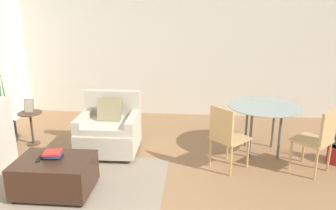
# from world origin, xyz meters

# --- Properties ---
(wall_back) EXTENTS (12.00, 0.06, 2.75)m
(wall_back) POSITION_xyz_m (0.00, 3.91, 1.38)
(wall_back) COLOR silver
(wall_back) RESTS_ON ground_plane
(area_rug) EXTENTS (2.22, 1.44, 0.01)m
(area_rug) POSITION_xyz_m (-0.71, 1.06, 0.00)
(area_rug) COLOR gray
(area_rug) RESTS_ON ground_plane
(armchair) EXTENTS (0.88, 0.83, 0.89)m
(armchair) POSITION_xyz_m (-0.53, 1.98, 0.35)
(armchair) COLOR beige
(armchair) RESTS_ON ground_plane
(ottoman) EXTENTS (0.89, 0.64, 0.43)m
(ottoman) POSITION_xyz_m (-0.89, 0.78, 0.23)
(ottoman) COLOR #382319
(ottoman) RESTS_ON ground_plane
(book_stack) EXTENTS (0.24, 0.21, 0.08)m
(book_stack) POSITION_xyz_m (-0.91, 0.83, 0.47)
(book_stack) COLOR black
(book_stack) RESTS_ON ottoman
(tv_remote_primary) EXTENTS (0.08, 0.17, 0.01)m
(tv_remote_primary) POSITION_xyz_m (-1.06, 0.77, 0.43)
(tv_remote_primary) COLOR black
(tv_remote_primary) RESTS_ON ottoman
(potted_plant) EXTENTS (0.44, 0.44, 1.31)m
(potted_plant) POSITION_xyz_m (-2.40, 2.20, 0.29)
(potted_plant) COLOR #333338
(potted_plant) RESTS_ON ground_plane
(side_table) EXTENTS (0.37, 0.37, 0.54)m
(side_table) POSITION_xyz_m (-1.85, 2.14, 0.38)
(side_table) COLOR #4C3828
(side_table) RESTS_ON ground_plane
(picture_frame) EXTENTS (0.15, 0.08, 0.22)m
(picture_frame) POSITION_xyz_m (-1.85, 2.14, 0.65)
(picture_frame) COLOR #8C6647
(picture_frame) RESTS_ON side_table
(dining_table) EXTENTS (1.06, 1.06, 0.74)m
(dining_table) POSITION_xyz_m (1.78, 2.15, 0.66)
(dining_table) COLOR #8C9E99
(dining_table) RESTS_ON ground_plane
(dining_chair_near_left) EXTENTS (0.59, 0.59, 0.90)m
(dining_chair_near_left) POSITION_xyz_m (1.18, 1.55, 0.52)
(dining_chair_near_left) COLOR tan
(dining_chair_near_left) RESTS_ON ground_plane
(dining_chair_near_right) EXTENTS (0.59, 0.59, 0.90)m
(dining_chair_near_right) POSITION_xyz_m (2.38, 1.55, 0.52)
(dining_chair_near_right) COLOR tan
(dining_chair_near_right) RESTS_ON ground_plane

